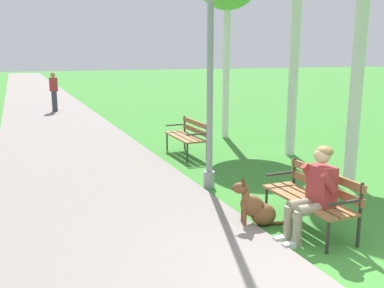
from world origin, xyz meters
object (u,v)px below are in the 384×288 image
pedestrian_distant (54,92)px  dog_brown (256,208)px  park_bench_mid (188,134)px  park_bench_near (313,194)px  person_seated_on_near_bench (314,190)px  lamp_post_near (210,57)px

pedestrian_distant → dog_brown: bearing=-83.6°
park_bench_mid → pedestrian_distant: bearing=103.9°
park_bench_near → person_seated_on_near_bench: bearing=-126.4°
park_bench_near → dog_brown: 0.80m
person_seated_on_near_bench → dog_brown: (-0.44, 0.69, -0.42)m
park_bench_near → lamp_post_near: 2.96m
pedestrian_distant → person_seated_on_near_bench: bearing=-82.2°
lamp_post_near → pedestrian_distant: size_ratio=2.74×
park_bench_mid → person_seated_on_near_bench: (-0.30, -5.09, 0.17)m
dog_brown → pedestrian_distant: 13.70m
person_seated_on_near_bench → dog_brown: size_ratio=1.55×
park_bench_near → pedestrian_distant: 14.18m
park_bench_near → lamp_post_near: (-0.52, 2.27, 1.82)m
park_bench_near → pedestrian_distant: (-2.18, 14.01, 0.33)m
park_bench_near → park_bench_mid: (0.09, 4.81, 0.00)m
person_seated_on_near_bench → pedestrian_distant: (-1.97, 14.29, 0.16)m
park_bench_mid → person_seated_on_near_bench: bearing=-93.4°
lamp_post_near → person_seated_on_near_bench: bearing=-83.1°
park_bench_near → lamp_post_near: bearing=102.8°
pedestrian_distant → lamp_post_near: bearing=-81.9°
person_seated_on_near_bench → pedestrian_distant: 14.42m
park_bench_near → park_bench_mid: same height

